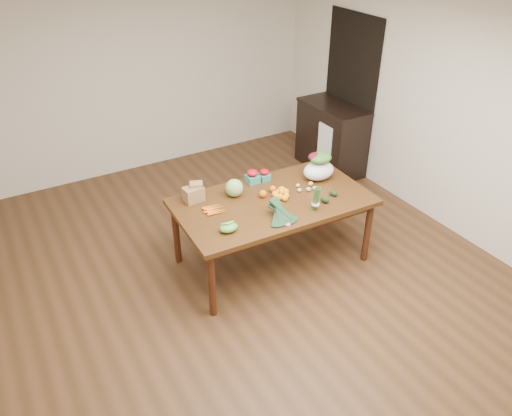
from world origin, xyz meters
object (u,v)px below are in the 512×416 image
cabbage (234,188)px  mandarin_cluster (282,193)px  cabinet (331,138)px  paper_bag (193,193)px  asparagus_bundle (316,198)px  dining_table (272,231)px  kale_bunch (282,213)px  salad_bag (319,167)px

cabbage → mandarin_cluster: 0.48m
cabinet → paper_bag: (-2.52, -1.04, 0.37)m
cabinet → mandarin_cluster: (-1.73, -1.42, 0.33)m
asparagus_bundle → cabbage: bearing=133.3°
cabinet → asparagus_bundle: asparagus_bundle is taller
cabinet → paper_bag: bearing=-157.5°
paper_bag → asparagus_bundle: asparagus_bundle is taller
cabinet → paper_bag: cabinet is taller
paper_bag → asparagus_bundle: 1.19m
asparagus_bundle → paper_bag: bearing=143.8°
dining_table → paper_bag: (-0.68, 0.38, 0.46)m
cabbage → asparagus_bundle: size_ratio=0.72×
cabbage → kale_bunch: (0.17, -0.63, -0.01)m
mandarin_cluster → salad_bag: bearing=13.6°
paper_bag → mandarin_cluster: paper_bag is taller
salad_bag → asparagus_bundle: bearing=-128.8°
dining_table → asparagus_bundle: asparagus_bundle is taller
mandarin_cluster → salad_bag: salad_bag is taller
cabinet → salad_bag: 1.80m
paper_bag → cabbage: size_ratio=1.40×
paper_bag → mandarin_cluster: 0.87m
dining_table → cabinet: (1.84, 1.42, 0.10)m
paper_bag → asparagus_bundle: size_ratio=1.01×
kale_bunch → mandarin_cluster: bearing=60.3°
mandarin_cluster → asparagus_bundle: 0.40m
dining_table → kale_bunch: bearing=-106.5°
cabinet → salad_bag: salad_bag is taller
mandarin_cluster → asparagus_bundle: bearing=-67.1°
cabbage → cabinet: bearing=28.5°
cabinet → mandarin_cluster: 2.26m
kale_bunch → salad_bag: 0.92m
paper_bag → dining_table: bearing=-28.9°
dining_table → cabbage: 0.61m
dining_table → mandarin_cluster: mandarin_cluster is taller
cabbage → salad_bag: 0.95m
paper_bag → kale_bunch: bearing=-52.9°
dining_table → asparagus_bundle: (0.25, -0.36, 0.50)m
kale_bunch → asparagus_bundle: bearing=2.4°
mandarin_cluster → kale_bunch: kale_bunch is taller
kale_bunch → asparagus_bundle: 0.38m
dining_table → salad_bag: salad_bag is taller
salad_bag → mandarin_cluster: bearing=-166.4°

